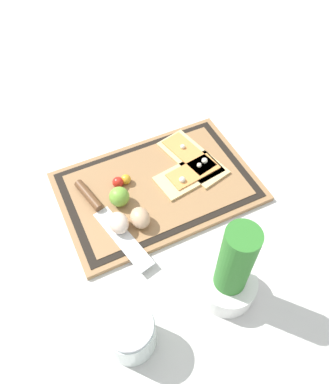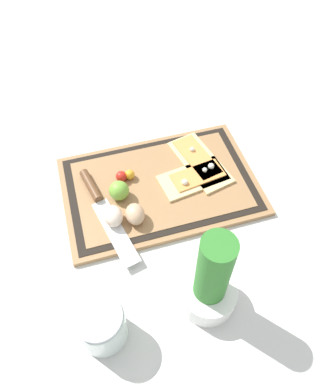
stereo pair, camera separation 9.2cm
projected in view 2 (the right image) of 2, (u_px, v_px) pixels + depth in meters
name	position (u px, v px, depth m)	size (l,w,h in m)	color
ground_plane	(160.00, 188.00, 0.97)	(6.00, 6.00, 0.00)	silver
cutting_board	(160.00, 186.00, 0.96)	(0.49, 0.32, 0.02)	#997047
pizza_slice_near	(199.00, 161.00, 0.99)	(0.13, 0.22, 0.02)	#DBBC7F
pizza_slice_far	(194.00, 178.00, 0.96)	(0.18, 0.11, 0.02)	#DBBC7F
knife	(98.00, 200.00, 0.91)	(0.09, 0.29, 0.02)	silver
egg_brown	(135.00, 214.00, 0.87)	(0.04, 0.06, 0.04)	tan
egg_pink	(113.00, 216.00, 0.87)	(0.04, 0.06, 0.04)	beige
lime	(119.00, 191.00, 0.91)	(0.05, 0.05, 0.05)	#70A838
cherry_tomato_red	(121.00, 176.00, 0.95)	(0.03, 0.03, 0.03)	red
cherry_tomato_yellow	(130.00, 175.00, 0.96)	(0.03, 0.03, 0.03)	gold
herb_pot	(210.00, 284.00, 0.72)	(0.12, 0.12, 0.24)	white
sauce_jar	(102.00, 326.00, 0.71)	(0.10, 0.10, 0.10)	silver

